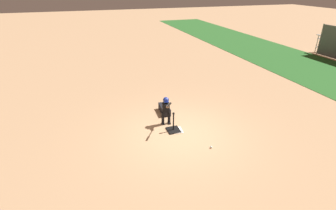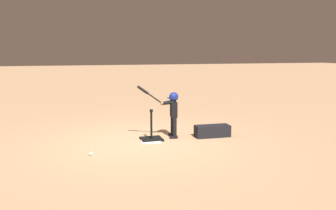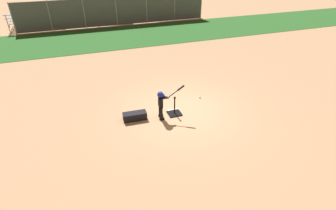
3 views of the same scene
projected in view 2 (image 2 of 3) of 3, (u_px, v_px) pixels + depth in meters
The scene contains 6 objects.
ground_plane at pixel (139, 142), 7.39m from camera, with size 90.00×90.00×0.00m, color tan.
home_plate at pixel (151, 141), 7.50m from camera, with size 0.44×0.44×0.02m, color white.
batting_tee at pixel (151, 136), 7.59m from camera, with size 0.49×0.44×0.72m.
batter_child at pixel (172, 109), 7.73m from camera, with size 0.97×0.35×1.26m.
baseball at pixel (91, 154), 6.44m from camera, with size 0.07×0.07×0.07m, color white.
equipment_bag at pixel (212, 131), 7.87m from camera, with size 0.84×0.32×0.28m, color black.
Camera 2 is at (1.43, 7.05, 2.02)m, focal length 35.00 mm.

